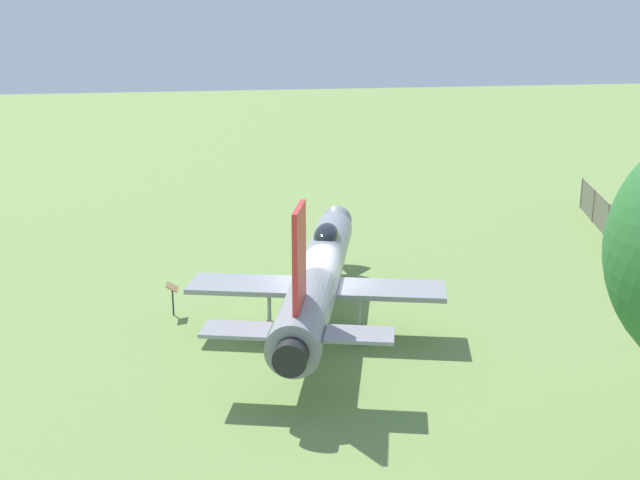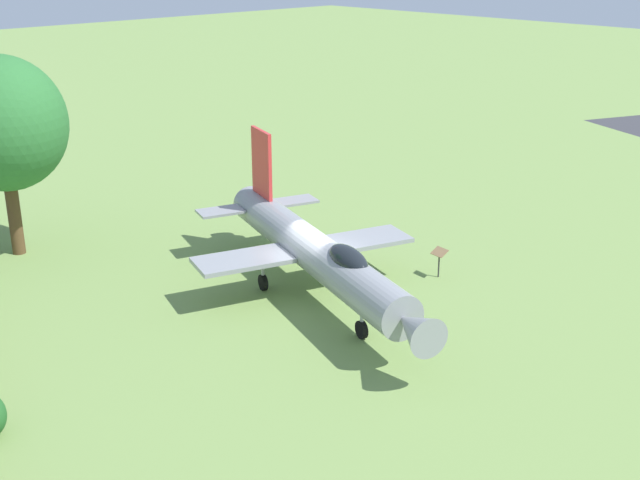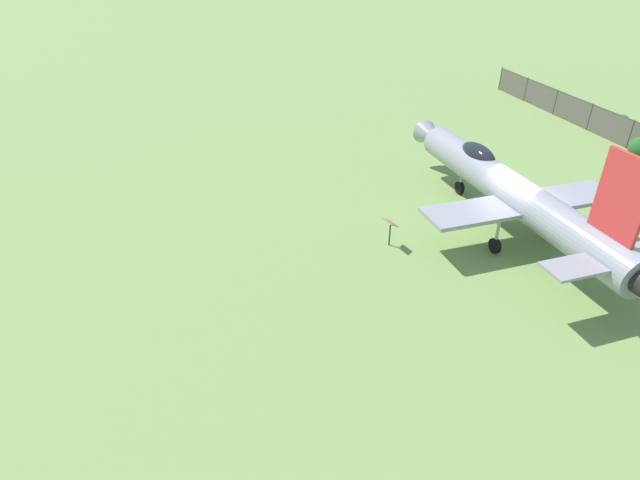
{
  "view_description": "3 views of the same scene",
  "coord_description": "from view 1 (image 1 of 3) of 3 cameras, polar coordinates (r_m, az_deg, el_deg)",
  "views": [
    {
      "loc": [
        -23.45,
        5.15,
        9.59
      ],
      "look_at": [
        0.07,
        -0.07,
        2.95
      ],
      "focal_mm": 43.41,
      "sensor_mm": 36.0,
      "label": 1
    },
    {
      "loc": [
        19.59,
        -18.56,
        12.08
      ],
      "look_at": [
        -0.41,
        0.77,
        1.84
      ],
      "focal_mm": 45.71,
      "sensor_mm": 36.0,
      "label": 2
    },
    {
      "loc": [
        -10.46,
        17.3,
        10.9
      ],
      "look_at": [
        2.02,
        8.11,
        1.5
      ],
      "focal_mm": 29.22,
      "sensor_mm": 36.0,
      "label": 3
    }
  ],
  "objects": [
    {
      "name": "ground_plane",
      "position": [
        25.85,
        -0.13,
        -6.36
      ],
      "size": [
        200.0,
        200.0,
        0.0
      ],
      "primitive_type": "plane",
      "color": "#75934C"
    },
    {
      "name": "display_jet",
      "position": [
        25.57,
        -0.05,
        -2.31
      ],
      "size": [
        13.97,
        8.32,
        5.16
      ],
      "rotation": [
        0.0,
        0.0,
        5.96
      ],
      "color": "gray",
      "rests_on": "ground_plane"
    },
    {
      "name": "shrub_near_fence",
      "position": [
        31.01,
        22.32,
        -2.6
      ],
      "size": [
        1.26,
        1.11,
        1.24
      ],
      "color": "#235B26",
      "rests_on": "ground_plane"
    },
    {
      "name": "info_plaque",
      "position": [
        26.99,
        -10.83,
        -3.76
      ],
      "size": [
        0.64,
        0.47,
        1.14
      ],
      "color": "#333333",
      "rests_on": "ground_plane"
    }
  ]
}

